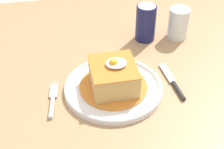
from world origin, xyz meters
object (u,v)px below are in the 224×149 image
fork (52,102)px  knife (175,85)px  drinking_glass (178,25)px  soda_can (146,23)px  main_plate (113,88)px

fork → knife: 0.34m
fork → drinking_glass: bearing=30.2°
fork → soda_can: bearing=38.9°
fork → soda_can: (0.33, 0.26, 0.06)m
knife → fork: bearing=-179.5°
drinking_glass → soda_can: bearing=175.5°
main_plate → soda_can: bearing=57.0°
drinking_glass → fork: bearing=-149.8°
soda_can → fork: bearing=-141.1°
main_plate → soda_can: 0.29m
fork → drinking_glass: (0.44, 0.25, 0.04)m
knife → drinking_glass: bearing=69.5°
drinking_glass → knife: bearing=-110.5°
knife → soda_can: 0.27m
main_plate → soda_can: (0.16, 0.24, 0.05)m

